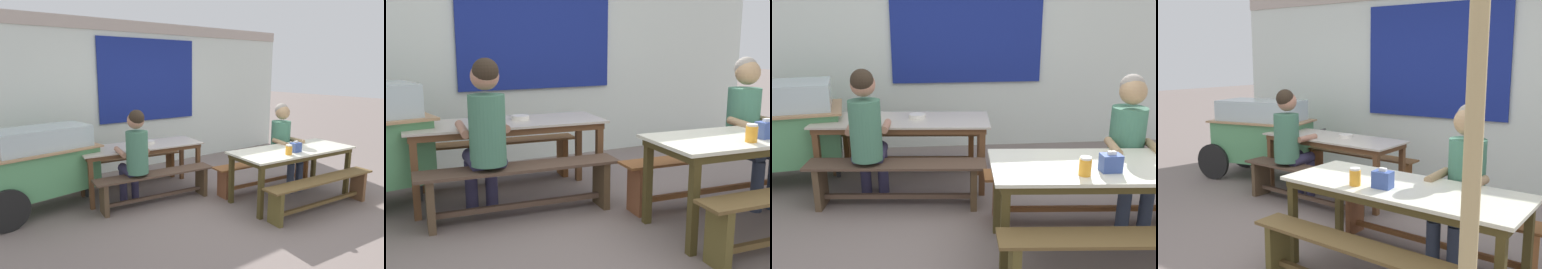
# 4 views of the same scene
# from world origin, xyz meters

# --- Properties ---
(ground_plane) EXTENTS (40.00, 40.00, 0.00)m
(ground_plane) POSITION_xyz_m (0.00, 0.00, 0.00)
(ground_plane) COLOR slate
(backdrop_wall) EXTENTS (6.82, 0.23, 2.73)m
(backdrop_wall) POSITION_xyz_m (-0.00, 2.64, 1.43)
(backdrop_wall) COLOR silver
(backdrop_wall) RESTS_ON ground_plane
(dining_table_far) EXTENTS (1.88, 0.82, 0.75)m
(dining_table_far) POSITION_xyz_m (-0.83, 1.30, 0.67)
(dining_table_far) COLOR beige
(dining_table_far) RESTS_ON ground_plane
(dining_table_near) EXTENTS (1.92, 0.88, 0.75)m
(dining_table_near) POSITION_xyz_m (0.82, -0.19, 0.67)
(dining_table_near) COLOR silver
(dining_table_near) RESTS_ON ground_plane
(bench_far_back) EXTENTS (1.74, 0.41, 0.45)m
(bench_far_back) POSITION_xyz_m (-0.79, 1.82, 0.29)
(bench_far_back) COLOR brown
(bench_far_back) RESTS_ON ground_plane
(bench_far_front) EXTENTS (1.74, 0.45, 0.45)m
(bench_far_front) POSITION_xyz_m (-0.88, 0.77, 0.30)
(bench_far_front) COLOR #4F3B2D
(bench_far_front) RESTS_ON ground_plane
(bench_near_back) EXTENTS (1.91, 0.42, 0.45)m
(bench_near_back) POSITION_xyz_m (0.86, 0.34, 0.30)
(bench_near_back) COLOR brown
(bench_near_back) RESTS_ON ground_plane
(bench_near_front) EXTENTS (1.87, 0.40, 0.45)m
(bench_near_front) POSITION_xyz_m (0.78, -0.72, 0.30)
(bench_near_front) COLOR brown
(bench_near_front) RESTS_ON ground_plane
(food_cart) EXTENTS (1.80, 1.04, 1.12)m
(food_cart) POSITION_xyz_m (-2.20, 1.48, 0.66)
(food_cart) COLOR #579E66
(food_cart) RESTS_ON ground_plane
(person_left_back_turned) EXTENTS (0.41, 0.52, 1.35)m
(person_left_back_turned) POSITION_xyz_m (-1.14, 0.86, 0.78)
(person_left_back_turned) COLOR #333051
(person_left_back_turned) RESTS_ON ground_plane
(person_right_near_table) EXTENTS (0.44, 0.57, 1.34)m
(person_right_near_table) POSITION_xyz_m (1.15, 0.24, 0.77)
(person_right_near_table) COLOR #30394E
(person_right_near_table) RESTS_ON ground_plane
(tissue_box) EXTENTS (0.14, 0.10, 0.15)m
(tissue_box) POSITION_xyz_m (0.72, -0.32, 0.81)
(tissue_box) COLOR #385096
(tissue_box) RESTS_ON dining_table_near
(condiment_jar) EXTENTS (0.09, 0.09, 0.13)m
(condiment_jar) POSITION_xyz_m (0.51, -0.37, 0.81)
(condiment_jar) COLOR orange
(condiment_jar) RESTS_ON dining_table_near
(soup_bowl) EXTENTS (0.17, 0.17, 0.04)m
(soup_bowl) POSITION_xyz_m (-0.67, 1.35, 0.76)
(soup_bowl) COLOR silver
(soup_bowl) RESTS_ON dining_table_far
(wooden_support_post) EXTENTS (0.08, 0.08, 2.51)m
(wooden_support_post) POSITION_xyz_m (1.66, -1.28, 1.25)
(wooden_support_post) COLOR tan
(wooden_support_post) RESTS_ON ground_plane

